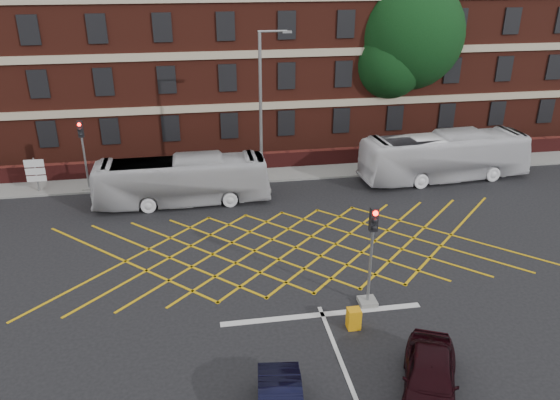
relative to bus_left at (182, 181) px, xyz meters
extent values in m
plane|color=black|center=(5.32, -8.26, -1.36)|extent=(120.00, 120.00, 0.00)
cube|color=#511D14|center=(5.32, 13.74, 4.64)|extent=(50.00, 12.00, 12.00)
cube|color=#B7A88C|center=(5.32, 7.66, 5.64)|extent=(50.00, 0.18, 0.50)
cube|color=black|center=(5.32, 7.68, 4.14)|extent=(1.20, 0.14, 1.80)
cube|color=#4A1413|center=(5.32, 4.74, -0.81)|extent=(56.00, 0.50, 1.10)
cube|color=slate|center=(5.32, 3.74, -1.30)|extent=(60.00, 3.00, 0.12)
cube|color=#CC990C|center=(5.32, -6.26, -1.36)|extent=(8.22, 8.22, 0.02)
cube|color=silver|center=(5.32, -11.76, -1.35)|extent=(8.00, 0.30, 0.02)
imported|color=silver|center=(0.00, 0.00, 0.00)|extent=(9.82, 2.38, 2.73)
imported|color=silver|center=(16.20, 1.07, 0.13)|extent=(10.89, 3.30, 2.99)
imported|color=black|center=(7.64, -16.50, -0.65)|extent=(3.25, 4.50, 1.42)
cylinder|color=black|center=(16.32, 9.21, 1.79)|extent=(0.90, 0.90, 6.30)
sphere|color=black|center=(16.32, 9.21, 6.53)|extent=(7.95, 7.95, 7.95)
sphere|color=black|center=(14.82, 8.41, 4.74)|extent=(5.17, 5.17, 5.17)
sphere|color=black|center=(17.82, 10.01, 5.14)|extent=(4.77, 4.77, 4.77)
cube|color=slate|center=(7.29, -11.34, -1.26)|extent=(0.70, 0.70, 0.20)
cylinder|color=gray|center=(7.29, -11.34, 0.39)|extent=(0.12, 0.12, 3.50)
cube|color=black|center=(7.29, -11.34, 2.44)|extent=(0.30, 0.25, 0.95)
sphere|color=#FF0C05|center=(7.29, -11.48, 2.76)|extent=(0.20, 0.20, 0.20)
cube|color=slate|center=(-5.59, 2.83, -1.26)|extent=(0.70, 0.70, 0.20)
cylinder|color=gray|center=(-5.59, 2.83, 0.39)|extent=(0.12, 0.12, 3.50)
cube|color=black|center=(-5.59, 2.83, 2.44)|extent=(0.30, 0.25, 0.95)
sphere|color=#FF0C05|center=(-5.59, 2.69, 2.76)|extent=(0.20, 0.20, 0.20)
cube|color=slate|center=(4.66, 1.08, -1.26)|extent=(1.00, 1.00, 0.20)
cylinder|color=gray|center=(4.66, 1.08, 3.24)|extent=(0.18, 0.18, 9.22)
cylinder|color=gray|center=(5.36, 1.08, 7.85)|extent=(1.60, 0.12, 0.12)
cube|color=gray|center=(6.16, 1.08, 7.80)|extent=(0.50, 0.20, 0.12)
cylinder|color=gray|center=(-8.46, 2.85, -0.26)|extent=(0.10, 0.10, 2.20)
cube|color=silver|center=(-8.46, 2.77, 0.54)|extent=(1.10, 0.06, 0.45)
cube|color=silver|center=(-8.46, 2.77, 0.04)|extent=(1.10, 0.06, 0.40)
cube|color=silver|center=(-8.46, 2.77, -0.41)|extent=(1.10, 0.06, 0.35)
cube|color=orange|center=(6.28, -12.76, -0.95)|extent=(0.49, 0.43, 0.83)
camera|label=1|loc=(0.77, -28.97, 11.43)|focal=35.00mm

